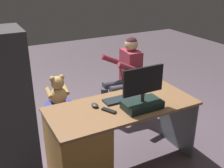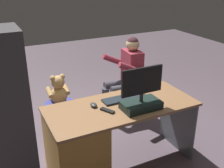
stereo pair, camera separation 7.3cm
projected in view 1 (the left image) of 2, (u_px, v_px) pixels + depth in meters
name	position (u px, v px, depth m)	size (l,w,h in m)	color
ground_plane	(105.00, 144.00, 3.32)	(10.00, 10.00, 0.00)	#51434C
desk	(87.00, 144.00, 2.68)	(1.50, 0.66, 0.72)	brown
monitor	(142.00, 97.00, 2.61)	(0.43, 0.22, 0.42)	black
keyboard	(123.00, 99.00, 2.83)	(0.42, 0.14, 0.02)	black
computer_mouse	(95.00, 105.00, 2.68)	(0.06, 0.10, 0.04)	#2A2B2B
cup	(140.00, 89.00, 2.95)	(0.07, 0.07, 0.11)	white
tv_remote	(109.00, 111.00, 2.59)	(0.04, 0.15, 0.02)	black
office_chair_teddy	(60.00, 118.00, 3.38)	(0.45, 0.45, 0.46)	black
teddy_bear	(58.00, 91.00, 3.25)	(0.26, 0.26, 0.37)	tan
visitor_chair	(130.00, 97.00, 3.92)	(0.42, 0.42, 0.46)	black
person	(125.00, 72.00, 3.72)	(0.54, 0.51, 1.14)	maroon
equipment_rack	(5.00, 131.00, 2.14)	(0.44, 0.36, 1.59)	#333133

